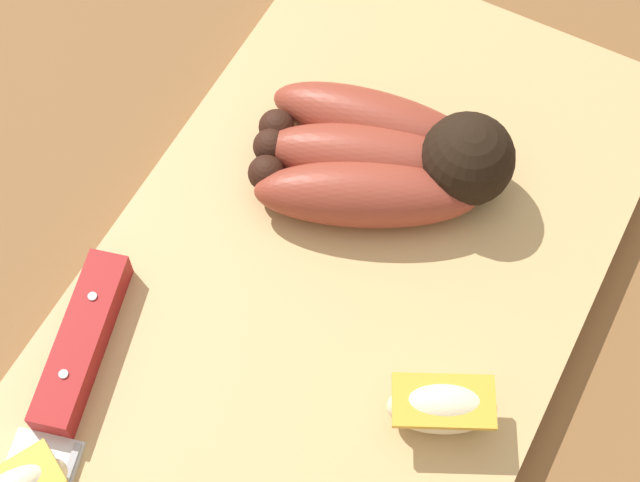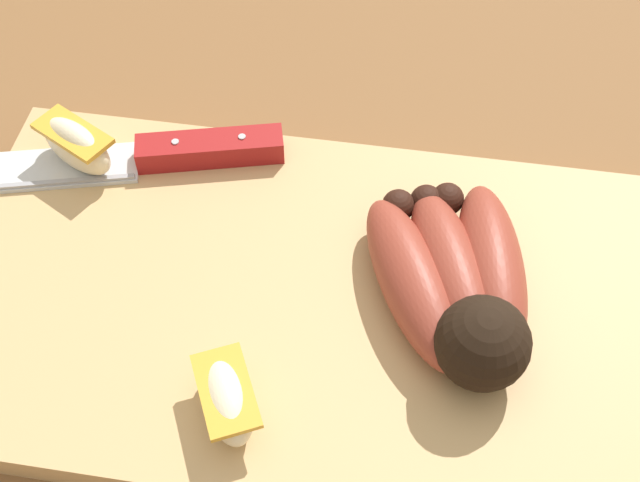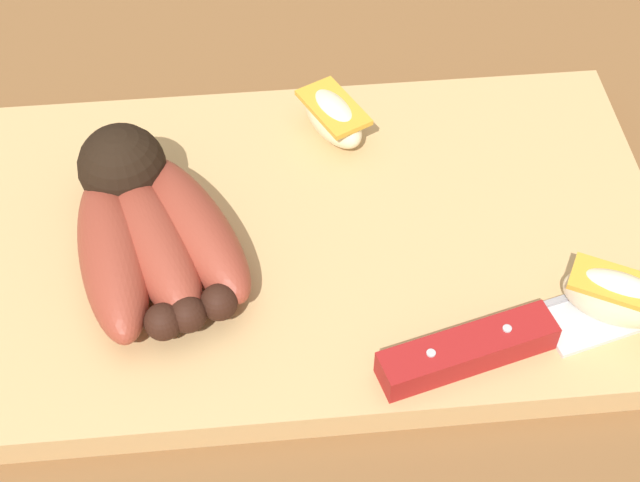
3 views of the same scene
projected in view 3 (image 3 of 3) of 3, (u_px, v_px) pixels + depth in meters
ground_plane at (285, 235)px, 0.60m from camera, size 6.00×6.00×0.00m
cutting_board at (293, 241)px, 0.58m from camera, size 0.46×0.26×0.02m
banana_bunch at (148, 227)px, 0.55m from camera, size 0.12×0.15×0.06m
chefs_knife at (545, 327)px, 0.52m from camera, size 0.28×0.10×0.02m
apple_wedge_near at (333, 117)px, 0.62m from camera, size 0.05×0.06×0.03m
apple_wedge_middle at (616, 297)px, 0.52m from camera, size 0.06×0.05×0.04m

